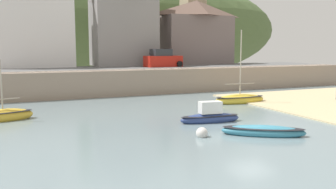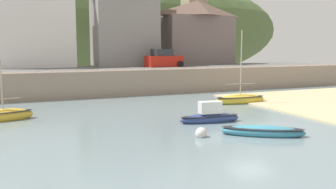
% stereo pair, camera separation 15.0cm
% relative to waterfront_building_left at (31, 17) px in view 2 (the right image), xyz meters
% --- Properties ---
extents(quay_seawall, '(48.00, 9.40, 2.40)m').
position_rel_waterfront_building_left_xyz_m(quay_seawall, '(10.27, -7.70, -6.40)').
color(quay_seawall, gray).
rests_on(quay_seawall, ground).
extents(hillside_backdrop, '(80.00, 44.00, 23.02)m').
position_rel_waterfront_building_left_xyz_m(hillside_backdrop, '(12.09, 30.00, 0.30)').
color(hillside_backdrop, '#4F6638').
rests_on(hillside_backdrop, ground).
extents(waterfront_building_left, '(8.94, 4.47, 10.52)m').
position_rel_waterfront_building_left_xyz_m(waterfront_building_left, '(0.00, 0.00, 0.00)').
color(waterfront_building_left, silver).
rests_on(waterfront_building_left, ground).
extents(waterfront_building_centre, '(7.43, 5.30, 10.42)m').
position_rel_waterfront_building_left_xyz_m(waterfront_building_centre, '(10.20, -0.00, -0.07)').
color(waterfront_building_centre, gray).
rests_on(waterfront_building_centre, ground).
extents(waterfront_building_right, '(9.08, 4.49, 7.98)m').
position_rel_waterfront_building_left_xyz_m(waterfront_building_right, '(19.81, -0.00, -1.29)').
color(waterfront_building_right, slate).
rests_on(waterfront_building_right, ground).
extents(church_with_spire, '(3.00, 3.00, 13.37)m').
position_rel_waterfront_building_left_xyz_m(church_with_spire, '(21.31, 4.00, 1.53)').
color(church_with_spire, gray).
rests_on(church_with_spire, ground).
extents(sailboat_nearest_shore, '(4.27, 3.36, 0.69)m').
position_rel_waterfront_building_left_xyz_m(sailboat_nearest_shore, '(9.79, -26.88, -7.54)').
color(sailboat_nearest_shore, teal).
rests_on(sailboat_nearest_shore, ground).
extents(sailboat_blue_trim, '(4.53, 1.58, 6.15)m').
position_rel_waterfront_building_left_xyz_m(sailboat_blue_trim, '(15.03, -16.99, -7.45)').
color(sailboat_blue_trim, gold).
rests_on(sailboat_blue_trim, ground).
extents(sailboat_far_left, '(3.94, 1.37, 1.45)m').
position_rel_waterfront_building_left_xyz_m(sailboat_far_left, '(8.91, -22.84, -7.41)').
color(sailboat_far_left, navy).
rests_on(sailboat_far_left, ground).
extents(dinghy_open_wooden, '(3.81, 1.92, 4.06)m').
position_rel_waterfront_building_left_xyz_m(dinghy_open_wooden, '(-2.79, -17.32, -7.45)').
color(dinghy_open_wooden, gold).
rests_on(dinghy_open_wooden, ground).
extents(parked_car_near_slipway, '(4.27, 2.17, 1.95)m').
position_rel_waterfront_building_left_xyz_m(parked_car_near_slipway, '(13.31, -4.50, -4.55)').
color(parked_car_near_slipway, red).
rests_on(parked_car_near_slipway, ground).
extents(mooring_buoy, '(0.62, 0.62, 0.62)m').
position_rel_waterfront_building_left_xyz_m(mooring_buoy, '(6.68, -25.92, -7.57)').
color(mooring_buoy, silver).
rests_on(mooring_buoy, ground).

